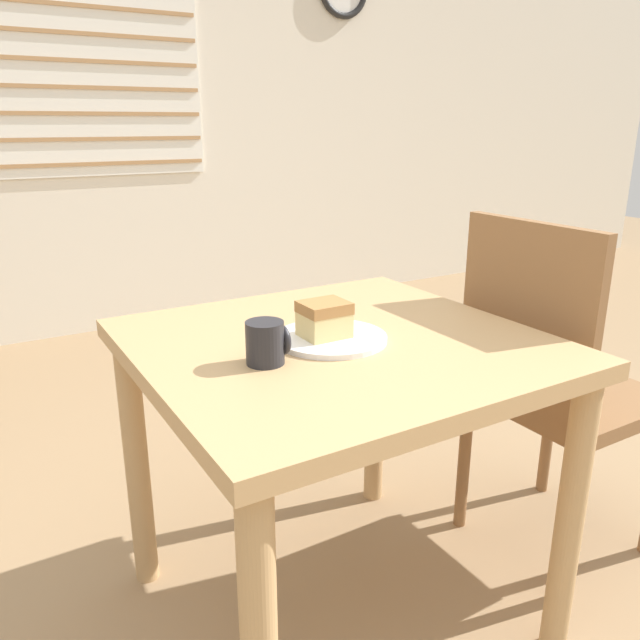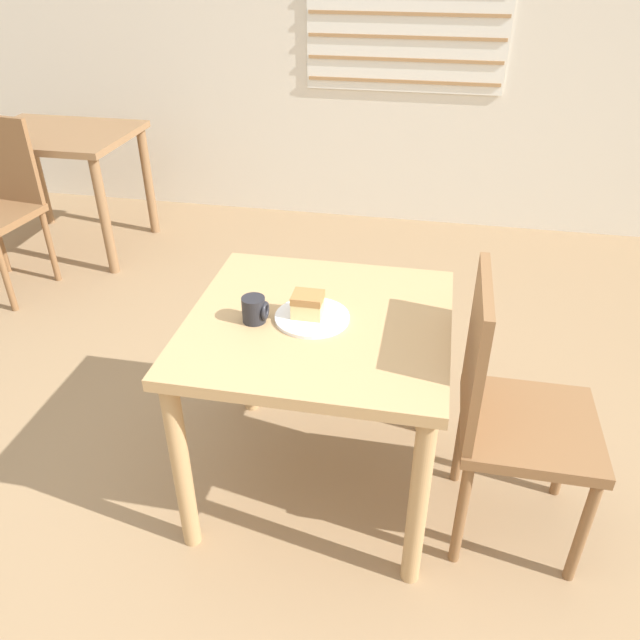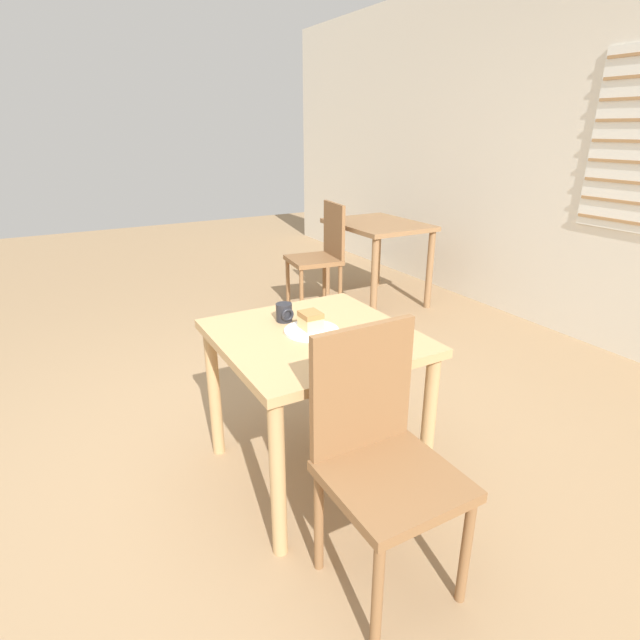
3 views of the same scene
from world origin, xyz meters
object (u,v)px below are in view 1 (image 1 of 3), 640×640
cake_slice (324,319)px  chair_near_window (551,380)px  plate (331,338)px  dining_table_near (337,387)px  coffee_mug (267,342)px

cake_slice → chair_near_window: bearing=-7.1°
cake_slice → plate: bearing=-14.0°
plate → dining_table_near: bearing=10.4°
plate → coffee_mug: (-0.18, -0.05, 0.04)m
plate → cake_slice: bearing=166.0°
plate → coffee_mug: size_ratio=2.84×
dining_table_near → chair_near_window: size_ratio=0.89×
plate → cake_slice: 0.05m
chair_near_window → cake_slice: chair_near_window is taller
plate → coffee_mug: 0.19m
dining_table_near → plate: plate is taller
dining_table_near → cake_slice: 0.17m
dining_table_near → plate: bearing=-169.6°
cake_slice → coffee_mug: bearing=-162.5°
plate → cake_slice: size_ratio=2.47×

